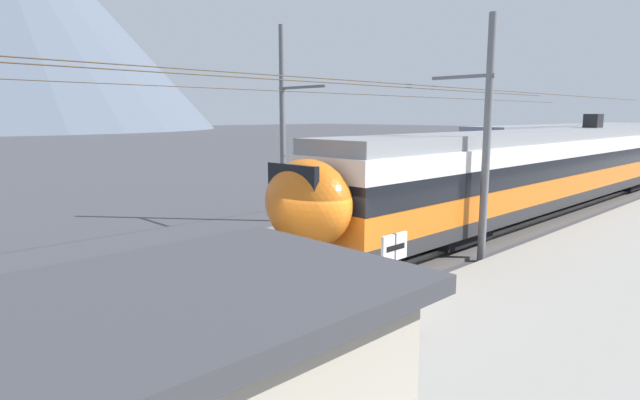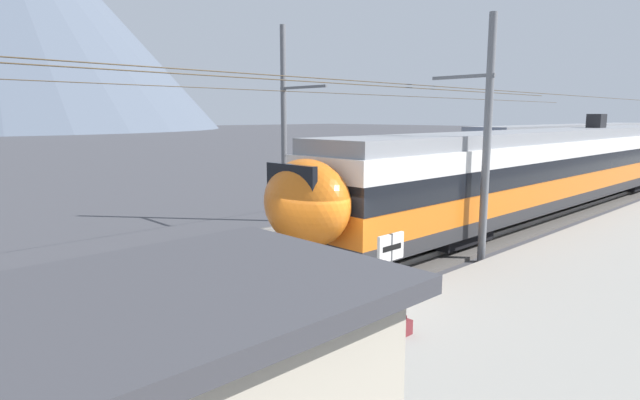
% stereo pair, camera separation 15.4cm
% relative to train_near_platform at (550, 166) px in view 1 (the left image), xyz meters
% --- Properties ---
extents(ground_plane, '(400.00, 400.00, 0.00)m').
position_rel_train_near_platform_xyz_m(ground_plane, '(-15.57, -1.30, -2.23)').
color(ground_plane, '#424247').
extents(platform_slab, '(120.00, 7.67, 0.29)m').
position_rel_train_near_platform_xyz_m(platform_slab, '(-15.57, -6.08, -2.09)').
color(platform_slab, gray).
rests_on(platform_slab, ground).
extents(track_near, '(120.00, 3.00, 0.28)m').
position_rel_train_near_platform_xyz_m(track_near, '(-15.57, 0.00, -2.16)').
color(track_near, '#5B5651').
rests_on(track_near, ground).
extents(track_far, '(120.00, 3.00, 0.28)m').
position_rel_train_near_platform_xyz_m(track_far, '(-15.57, 4.83, -2.16)').
color(track_far, '#5B5651').
rests_on(track_far, ground).
extents(train_near_platform, '(31.41, 2.90, 4.27)m').
position_rel_train_near_platform_xyz_m(train_near_platform, '(0.00, 0.00, 0.00)').
color(train_near_platform, '#2D2D30').
rests_on(train_near_platform, track_near).
extents(train_far_track, '(28.23, 2.93, 4.27)m').
position_rel_train_near_platform_xyz_m(train_far_track, '(15.12, 4.83, -0.00)').
color(train_far_track, '#2D2D30').
rests_on(train_far_track, track_far).
extents(catenary_mast_mid, '(43.02, 2.12, 7.40)m').
position_rel_train_near_platform_xyz_m(catenary_mast_mid, '(-9.32, -1.68, 1.64)').
color(catenary_mast_mid, slate).
rests_on(catenary_mast_mid, ground).
extents(catenary_mast_far_side, '(43.02, 2.68, 8.10)m').
position_rel_train_near_platform_xyz_m(catenary_mast_far_side, '(-9.65, 7.04, 1.96)').
color(catenary_mast_far_side, slate).
rests_on(catenary_mast_far_side, ground).
extents(platform_sign, '(0.70, 0.08, 2.03)m').
position_rel_train_near_platform_xyz_m(platform_sign, '(-16.27, -3.77, -0.45)').
color(platform_sign, '#59595B').
rests_on(platform_sign, platform_slab).
extents(handbag_near_sign, '(0.32, 0.18, 0.42)m').
position_rel_train_near_platform_xyz_m(handbag_near_sign, '(-15.93, -3.88, -1.79)').
color(handbag_near_sign, maroon).
rests_on(handbag_near_sign, platform_slab).
extents(potted_plant_platform_edge, '(0.75, 0.75, 0.90)m').
position_rel_train_near_platform_xyz_m(potted_plant_platform_edge, '(-19.01, -3.50, -1.44)').
color(potted_plant_platform_edge, brown).
rests_on(potted_plant_platform_edge, platform_slab).
extents(potted_plant_by_shelter, '(0.68, 0.68, 0.87)m').
position_rel_train_near_platform_xyz_m(potted_plant_by_shelter, '(-19.08, -3.51, -1.45)').
color(potted_plant_by_shelter, brown).
rests_on(potted_plant_by_shelter, platform_slab).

